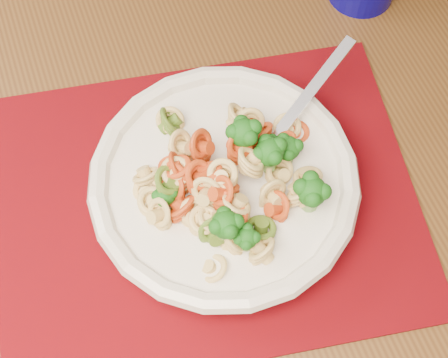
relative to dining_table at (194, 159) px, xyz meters
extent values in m
cube|color=#553718|center=(0.00, 0.00, 0.09)|extent=(1.39, 1.03, 0.04)
cube|color=#640404|center=(0.00, -0.11, 0.12)|extent=(0.41, 0.32, 0.00)
cylinder|color=silver|center=(0.02, -0.11, 0.12)|extent=(0.11, 0.11, 0.01)
cylinder|color=silver|center=(0.02, -0.11, 0.14)|extent=(0.24, 0.24, 0.03)
torus|color=silver|center=(0.02, -0.11, 0.16)|extent=(0.26, 0.26, 0.02)
camera|label=1|loc=(-0.03, -0.36, 0.68)|focal=50.00mm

